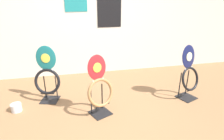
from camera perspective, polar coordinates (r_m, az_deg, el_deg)
The scene contains 6 objects.
ground_plane at distance 2.76m, azimuth 0.15°, elevation -17.04°, with size 14.00×14.00×0.00m, color #8E6642.
wall_back at distance 4.24m, azimuth -6.03°, elevation 15.97°, with size 8.00×0.07×2.60m.
toilet_seat_display_crimson_swirl at distance 2.88m, azimuth -3.53°, elevation -5.44°, with size 0.45×0.37×0.91m.
toilet_seat_display_teal_sax at distance 3.39m, azimuth -18.03°, elevation -2.07°, with size 0.45×0.34×0.93m.
toilet_seat_display_navy_moon at distance 3.54m, azimuth 21.19°, elevation -0.91°, with size 0.44×0.36×0.92m.
paint_can at distance 3.43m, azimuth -25.71°, elevation -9.54°, with size 0.16×0.16×0.12m.
Camera 1 is at (-0.45, -2.09, 1.74)m, focal length 32.00 mm.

